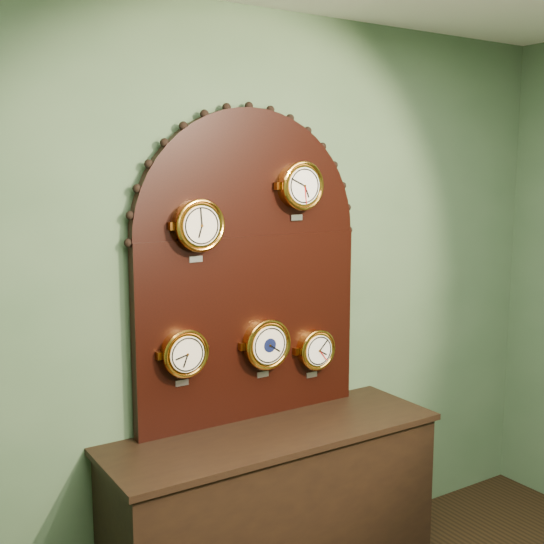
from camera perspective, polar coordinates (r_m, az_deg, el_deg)
wall_back at (r=3.35m, az=-2.30°, el=-2.51°), size 4.00×0.00×4.00m
shop_counter at (r=3.47m, az=0.19°, el=-19.68°), size 1.60×0.50×0.80m
display_board at (r=3.28m, az=-1.88°, el=1.23°), size 1.26×0.06×1.53m
roman_clock at (r=3.06m, az=-6.16°, el=3.90°), size 0.24×0.08×0.29m
arabic_clock at (r=3.33m, az=2.41°, el=7.21°), size 0.24×0.08×0.29m
hygrometer at (r=3.12m, az=-7.34°, el=-6.73°), size 0.22×0.08×0.27m
barometer at (r=3.32m, az=-0.47°, el=-6.04°), size 0.25×0.08×0.30m
tide_clock at (r=3.50m, az=3.66°, el=-6.47°), size 0.21×0.08×0.26m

